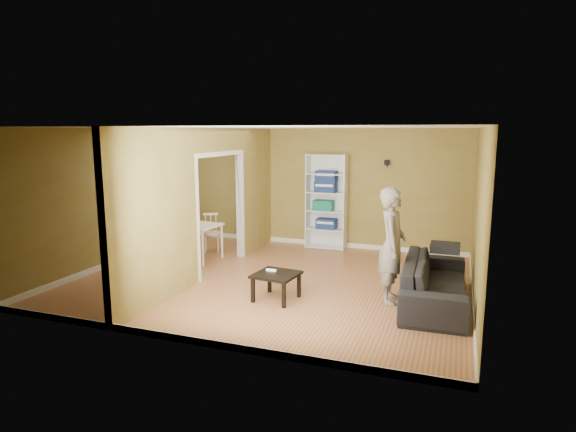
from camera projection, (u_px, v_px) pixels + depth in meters
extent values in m
plane|color=#AD6F46|center=(273.00, 279.00, 8.36)|extent=(6.50, 6.50, 0.00)
plane|color=white|center=(272.00, 128.00, 7.91)|extent=(6.50, 6.50, 0.00)
plane|color=olive|center=(318.00, 188.00, 10.69)|extent=(6.50, 0.00, 6.50)
plane|color=olive|center=(186.00, 239.00, 5.59)|extent=(6.50, 0.00, 6.50)
plane|color=olive|center=(115.00, 197.00, 9.22)|extent=(0.00, 5.50, 5.50)
plane|color=olive|center=(479.00, 217.00, 7.06)|extent=(0.00, 5.50, 5.50)
cube|color=black|center=(387.00, 162.00, 10.03)|extent=(0.10, 0.10, 0.10)
imported|color=black|center=(436.00, 275.00, 7.13)|extent=(2.33, 1.05, 0.88)
imported|color=slate|center=(392.00, 236.00, 7.11)|extent=(0.78, 0.63, 2.04)
cube|color=white|center=(308.00, 201.00, 10.61)|extent=(0.02, 0.38, 2.06)
cube|color=white|center=(346.00, 203.00, 10.33)|extent=(0.02, 0.38, 2.06)
cube|color=white|center=(329.00, 201.00, 10.64)|extent=(0.87, 0.02, 2.06)
cube|color=white|center=(326.00, 247.00, 10.64)|extent=(0.83, 0.38, 0.02)
cube|color=white|center=(326.00, 229.00, 10.57)|extent=(0.83, 0.38, 0.02)
cube|color=white|center=(326.00, 211.00, 10.50)|extent=(0.83, 0.38, 0.02)
cube|color=white|center=(327.00, 192.00, 10.43)|extent=(0.83, 0.38, 0.02)
cube|color=white|center=(327.00, 174.00, 10.36)|extent=(0.83, 0.38, 0.02)
cube|color=white|center=(327.00, 155.00, 10.29)|extent=(0.83, 0.38, 0.02)
cube|color=navy|center=(327.00, 224.00, 10.55)|extent=(0.43, 0.28, 0.22)
cube|color=#166B56|center=(323.00, 205.00, 10.51)|extent=(0.43, 0.28, 0.22)
cube|color=#161652|center=(326.00, 187.00, 10.42)|extent=(0.46, 0.30, 0.23)
cube|color=navy|center=(326.00, 176.00, 10.38)|extent=(0.45, 0.29, 0.23)
cube|color=black|center=(276.00, 275.00, 7.29)|extent=(0.62, 0.62, 0.04)
cube|color=black|center=(254.00, 291.00, 7.17)|extent=(0.05, 0.05, 0.38)
cube|color=black|center=(287.00, 295.00, 7.00)|extent=(0.05, 0.05, 0.38)
cube|color=black|center=(267.00, 281.00, 7.66)|extent=(0.05, 0.05, 0.38)
cube|color=black|center=(298.00, 285.00, 7.48)|extent=(0.05, 0.05, 0.38)
cube|color=white|center=(271.00, 270.00, 7.40)|extent=(0.16, 0.04, 0.03)
cube|color=beige|center=(190.00, 225.00, 9.60)|extent=(1.15, 0.77, 0.04)
cylinder|color=beige|center=(158.00, 244.00, 9.52)|extent=(0.05, 0.05, 0.68)
cylinder|color=beige|center=(205.00, 248.00, 9.17)|extent=(0.05, 0.05, 0.68)
cylinder|color=beige|center=(177.00, 237.00, 10.14)|extent=(0.05, 0.05, 0.68)
cylinder|color=beige|center=(222.00, 241.00, 9.79)|extent=(0.05, 0.05, 0.68)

